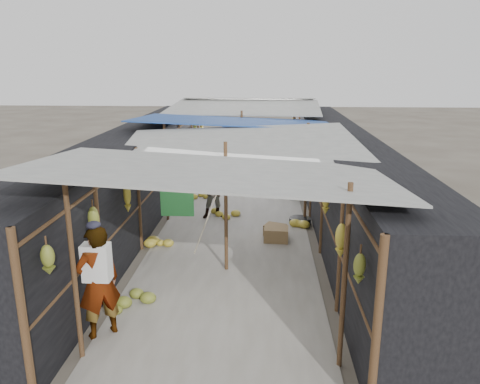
% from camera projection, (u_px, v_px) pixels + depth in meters
% --- Properties ---
extents(ground, '(80.00, 80.00, 0.00)m').
position_uv_depth(ground, '(209.00, 361.00, 6.52)').
color(ground, '#6B6356').
rests_on(ground, ground).
extents(aisle_slab, '(3.60, 16.00, 0.02)m').
position_uv_depth(aisle_slab, '(237.00, 215.00, 12.78)').
color(aisle_slab, '#9E998E').
rests_on(aisle_slab, ground).
extents(stall_left, '(1.40, 15.00, 2.30)m').
position_uv_depth(stall_left, '(137.00, 173.00, 12.61)').
color(stall_left, black).
rests_on(stall_left, ground).
extents(stall_right, '(1.40, 15.00, 2.30)m').
position_uv_depth(stall_right, '(339.00, 176.00, 12.33)').
color(stall_right, black).
rests_on(stall_right, ground).
extents(crate_near, '(0.58, 0.47, 0.33)m').
position_uv_depth(crate_near, '(276.00, 235.00, 10.87)').
color(crate_near, '#93714A').
rests_on(crate_near, ground).
extents(crate_mid, '(0.58, 0.53, 0.28)m').
position_uv_depth(crate_mid, '(275.00, 230.00, 11.24)').
color(crate_mid, '#93714A').
rests_on(crate_mid, ground).
extents(crate_back, '(0.41, 0.33, 0.26)m').
position_uv_depth(crate_back, '(209.00, 188.00, 15.05)').
color(crate_back, '#93714A').
rests_on(crate_back, ground).
extents(black_basin, '(0.56, 0.56, 0.17)m').
position_uv_depth(black_basin, '(300.00, 221.00, 12.06)').
color(black_basin, black).
rests_on(black_basin, ground).
extents(vendor_elderly, '(0.77, 0.73, 1.77)m').
position_uv_depth(vendor_elderly, '(98.00, 282.00, 6.93)').
color(vendor_elderly, silver).
rests_on(vendor_elderly, ground).
extents(shopper_blue, '(0.84, 0.73, 1.50)m').
position_uv_depth(shopper_blue, '(216.00, 191.00, 12.38)').
color(shopper_blue, '#212FA7').
rests_on(shopper_blue, ground).
extents(vendor_seated, '(0.48, 0.59, 0.79)m').
position_uv_depth(vendor_seated, '(291.00, 166.00, 17.01)').
color(vendor_seated, '#48433F').
rests_on(vendor_seated, ground).
extents(market_canopy, '(5.62, 15.20, 2.77)m').
position_uv_depth(market_canopy, '(238.00, 126.00, 12.46)').
color(market_canopy, brown).
rests_on(market_canopy, ground).
extents(hanging_bananas, '(3.95, 14.21, 0.78)m').
position_uv_depth(hanging_bananas, '(239.00, 156.00, 12.38)').
color(hanging_bananas, olive).
rests_on(hanging_bananas, ground).
extents(floor_bananas, '(3.83, 10.50, 0.36)m').
position_uv_depth(floor_bananas, '(216.00, 209.00, 12.79)').
color(floor_bananas, gold).
rests_on(floor_bananas, ground).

